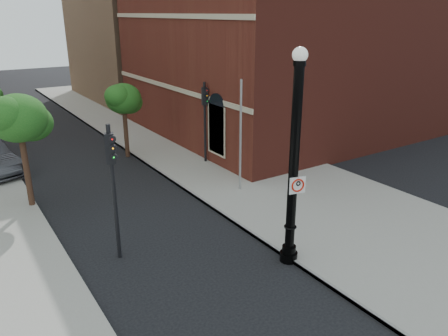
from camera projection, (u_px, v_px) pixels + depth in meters
ground at (238, 280)px, 13.30m from camera, size 120.00×120.00×0.00m
sidewalk_right at (223, 158)px, 24.25m from camera, size 8.00×60.00×0.12m
curb_edge at (158, 171)px, 22.20m from camera, size 0.10×60.00×0.14m
brick_wall_building at (311, 34)px, 30.48m from camera, size 22.30×16.30×12.50m
bg_building_tan_b at (197, 20)px, 42.82m from camera, size 22.00×14.00×14.00m
lamppost at (293, 171)px, 13.28m from camera, size 0.58×0.58×6.80m
no_parking_sign at (298, 185)px, 13.32m from camera, size 0.53×0.16×0.54m
traffic_signal_left at (112, 171)px, 13.51m from camera, size 0.35×0.40×4.55m
traffic_signal_right at (205, 110)px, 22.58m from camera, size 0.33×0.38×4.36m
utility_pole at (240, 138)px, 19.02m from camera, size 0.10×0.10×5.07m
street_tree_a at (19, 119)px, 17.05m from camera, size 2.64×2.38×4.75m
street_tree_c at (124, 99)px, 23.61m from camera, size 2.28×2.06×4.11m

